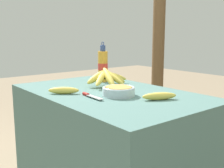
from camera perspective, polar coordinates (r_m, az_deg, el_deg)
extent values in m
cube|color=#4C706B|center=(1.92, -0.60, -12.82)|extent=(1.29, 0.80, 0.77)
sphere|color=#4C381E|center=(2.02, -1.51, 1.73)|extent=(0.06, 0.06, 0.06)
ellipsoid|color=#E0C64C|center=(1.98, -3.06, 1.45)|extent=(0.05, 0.19, 0.12)
ellipsoid|color=#E0C64C|center=(1.94, -2.21, 1.25)|extent=(0.17, 0.20, 0.11)
ellipsoid|color=#E0C64C|center=(1.94, -0.69, 1.42)|extent=(0.22, 0.11, 0.15)
ellipsoid|color=#E0C64C|center=(1.97, 0.26, 1.36)|extent=(0.20, 0.09, 0.12)
ellipsoid|color=#E0C64C|center=(2.01, 0.40, 1.53)|extent=(0.14, 0.16, 0.12)
ellipsoid|color=#E0C64C|center=(2.06, 0.50, 1.66)|extent=(0.07, 0.22, 0.11)
cylinder|color=silver|center=(1.69, 1.36, -1.62)|extent=(0.20, 0.20, 0.05)
torus|color=silver|center=(1.68, 1.36, -0.84)|extent=(0.20, 0.20, 0.02)
cylinder|color=#BC8942|center=(1.68, 1.36, -0.71)|extent=(0.16, 0.16, 0.01)
cylinder|color=gold|center=(2.17, -1.87, 3.56)|extent=(0.07, 0.07, 0.24)
cylinder|color=red|center=(2.17, -1.87, 3.56)|extent=(0.08, 0.08, 0.05)
cylinder|color=#33477F|center=(2.16, -1.89, 7.26)|extent=(0.04, 0.04, 0.04)
torus|color=#33477F|center=(2.16, -1.89, 8.20)|extent=(0.03, 0.01, 0.03)
ellipsoid|color=#E0C64C|center=(1.76, -9.80, -1.29)|extent=(0.15, 0.18, 0.04)
ellipsoid|color=#E0C64C|center=(1.60, 9.60, -2.44)|extent=(0.13, 0.20, 0.04)
cube|color=#BCBCC1|center=(1.61, -3.54, -2.67)|extent=(0.14, 0.03, 0.00)
cylinder|color=maroon|center=(1.69, -5.34, -2.06)|extent=(0.06, 0.02, 0.02)
cube|color=brown|center=(3.14, 9.28, -7.65)|extent=(0.06, 0.06, 0.36)
cube|color=brown|center=(3.32, 12.09, -6.78)|extent=(0.06, 0.06, 0.36)
sphere|color=#4C381E|center=(2.96, 15.63, -3.27)|extent=(0.05, 0.05, 0.05)
ellipsoid|color=#9EB24C|center=(2.91, 14.85, -3.56)|extent=(0.05, 0.19, 0.12)
ellipsoid|color=#9EB24C|center=(2.91, 15.85, -3.57)|extent=(0.14, 0.14, 0.13)
ellipsoid|color=#9EB24C|center=(2.93, 16.67, -3.43)|extent=(0.16, 0.04, 0.14)
ellipsoid|color=#9EB24C|center=(2.97, 16.82, -3.45)|extent=(0.16, 0.13, 0.09)
ellipsoid|color=#9EB24C|center=(3.00, 16.56, -3.20)|extent=(0.08, 0.17, 0.12)
cylinder|color=brown|center=(3.52, 9.56, 13.19)|extent=(0.15, 0.15, 2.66)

